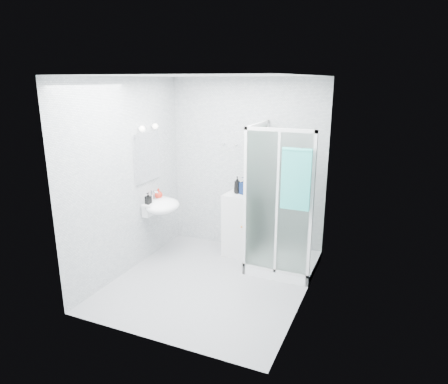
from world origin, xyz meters
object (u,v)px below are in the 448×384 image
at_px(wall_basin, 161,206).
at_px(shampoo_bottle_a, 237,185).
at_px(shower_enclosure, 277,238).
at_px(hand_towel, 296,178).
at_px(storage_cabinet, 239,224).
at_px(shampoo_bottle_b, 245,185).
at_px(soap_dispenser_orange, 159,193).
at_px(soap_dispenser_black, 148,198).

relative_size(wall_basin, shampoo_bottle_a, 2.19).
relative_size(shower_enclosure, hand_towel, 2.64).
height_order(storage_cabinet, shampoo_bottle_a, shampoo_bottle_a).
bearing_deg(storage_cabinet, shower_enclosure, -15.41).
height_order(shampoo_bottle_a, shampoo_bottle_b, shampoo_bottle_b).
height_order(shower_enclosure, hand_towel, shower_enclosure).
xyz_separation_m(hand_towel, shampoo_bottle_a, (-1.01, 0.66, -0.35)).
bearing_deg(hand_towel, shampoo_bottle_b, 143.65).
bearing_deg(shampoo_bottle_a, shower_enclosure, -19.92).
bearing_deg(storage_cabinet, shampoo_bottle_a, 156.34).
distance_m(soap_dispenser_orange, soap_dispenser_black, 0.29).
height_order(wall_basin, storage_cabinet, wall_basin).
bearing_deg(shower_enclosure, shampoo_bottle_b, 155.99).
xyz_separation_m(storage_cabinet, hand_towel, (0.98, -0.64, 0.95)).
distance_m(shampoo_bottle_b, soap_dispenser_orange, 1.28).
bearing_deg(soap_dispenser_black, storage_cabinet, 33.28).
bearing_deg(shampoo_bottle_a, storage_cabinet, -27.71).
distance_m(hand_towel, soap_dispenser_orange, 2.15).
distance_m(storage_cabinet, soap_dispenser_orange, 1.28).
distance_m(shampoo_bottle_a, soap_dispenser_black, 1.29).
bearing_deg(wall_basin, shampoo_bottle_b, 28.44).
bearing_deg(soap_dispenser_orange, shampoo_bottle_a, 22.36).
bearing_deg(soap_dispenser_black, wall_basin, 58.47).
bearing_deg(shower_enclosure, wall_basin, -169.19).
xyz_separation_m(hand_towel, shampoo_bottle_b, (-0.90, 0.66, -0.35)).
relative_size(hand_towel, soap_dispenser_orange, 4.93).
distance_m(hand_towel, shampoo_bottle_b, 1.17).
xyz_separation_m(wall_basin, storage_cabinet, (0.99, 0.55, -0.32)).
xyz_separation_m(shampoo_bottle_a, soap_dispenser_orange, (-1.07, -0.44, -0.14)).
height_order(storage_cabinet, shampoo_bottle_b, shampoo_bottle_b).
xyz_separation_m(hand_towel, soap_dispenser_black, (-2.07, -0.08, -0.48)).
bearing_deg(hand_towel, soap_dispenser_black, -177.78).
height_order(storage_cabinet, hand_towel, hand_towel).
bearing_deg(shampoo_bottle_b, soap_dispenser_black, -147.54).
height_order(shower_enclosure, soap_dispenser_black, shower_enclosure).
relative_size(storage_cabinet, soap_dispenser_black, 5.71).
bearing_deg(hand_towel, soap_dispenser_orange, 174.14).
xyz_separation_m(storage_cabinet, soap_dispenser_orange, (-1.11, -0.42, 0.47)).
bearing_deg(soap_dispenser_black, hand_towel, 2.22).
relative_size(shower_enclosure, soap_dispenser_black, 12.06).
distance_m(shampoo_bottle_a, shampoo_bottle_b, 0.11).
distance_m(wall_basin, storage_cabinet, 1.18).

